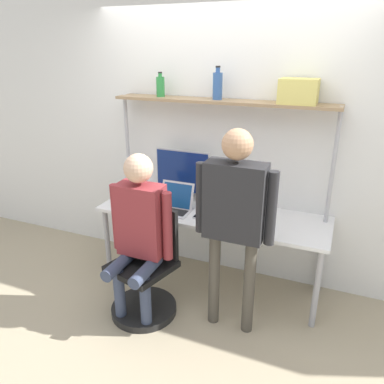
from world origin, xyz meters
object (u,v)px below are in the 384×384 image
(person_seated, at_px, (139,225))
(storage_box, at_px, (299,91))
(person_standing, at_px, (235,209))
(laptop, at_px, (175,203))
(cell_phone, at_px, (199,215))
(bottle_blue, at_px, (218,85))
(bottle_green, at_px, (160,86))
(monitor, at_px, (182,174))
(office_chair, at_px, (146,281))

(person_seated, distance_m, storage_box, 1.64)
(person_standing, bearing_deg, laptop, 147.56)
(person_seated, bearing_deg, storage_box, 39.20)
(cell_phone, xyz_separation_m, bottle_blue, (0.04, 0.30, 1.09))
(cell_phone, xyz_separation_m, bottle_green, (-0.50, 0.30, 1.07))
(monitor, distance_m, cell_phone, 0.48)
(storage_box, bearing_deg, office_chair, -142.10)
(laptop, relative_size, person_standing, 0.19)
(monitor, distance_m, bottle_green, 0.83)
(office_chair, bearing_deg, laptop, 85.58)
(bottle_green, bearing_deg, bottle_blue, -0.00)
(laptop, xyz_separation_m, person_standing, (0.68, -0.43, 0.23))
(monitor, height_order, cell_phone, monitor)
(storage_box, bearing_deg, person_seated, -140.80)
(laptop, xyz_separation_m, person_seated, (-0.05, -0.57, 0.02))
(person_seated, distance_m, bottle_blue, 1.35)
(cell_phone, bearing_deg, office_chair, -121.07)
(person_seated, xyz_separation_m, person_standing, (0.73, 0.13, 0.21))
(laptop, bearing_deg, bottle_green, 133.81)
(laptop, relative_size, office_chair, 0.34)
(monitor, bearing_deg, office_chair, -90.45)
(person_seated, bearing_deg, bottle_blue, 67.52)
(monitor, height_order, person_seated, person_seated)
(bottle_green, bearing_deg, person_seated, -76.37)
(office_chair, relative_size, person_standing, 0.57)
(monitor, height_order, storage_box, storage_box)
(person_seated, distance_m, person_standing, 0.78)
(cell_phone, bearing_deg, bottle_green, 148.75)
(laptop, distance_m, bottle_green, 1.07)
(storage_box, bearing_deg, bottle_blue, 180.00)
(office_chair, bearing_deg, bottle_blue, 67.01)
(bottle_blue, height_order, bottle_green, bottle_blue)
(monitor, distance_m, bottle_blue, 0.89)
(laptop, relative_size, storage_box, 1.06)
(cell_phone, distance_m, office_chair, 0.73)
(person_standing, relative_size, storage_box, 5.51)
(person_seated, xyz_separation_m, bottle_green, (-0.20, 0.83, 0.98))
(cell_phone, distance_m, person_seated, 0.61)
(laptop, height_order, storage_box, storage_box)
(office_chair, distance_m, bottle_blue, 1.77)
(person_standing, height_order, bottle_blue, bottle_blue)
(laptop, bearing_deg, monitor, 97.99)
(laptop, relative_size, person_seated, 0.22)
(laptop, bearing_deg, person_seated, -95.15)
(bottle_blue, distance_m, bottle_green, 0.55)
(monitor, relative_size, laptop, 1.72)
(office_chair, height_order, storage_box, storage_box)
(monitor, relative_size, person_standing, 0.33)
(bottle_blue, bearing_deg, storage_box, 0.00)
(monitor, distance_m, storage_box, 1.28)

